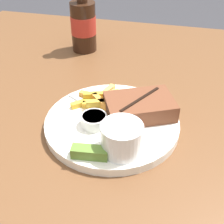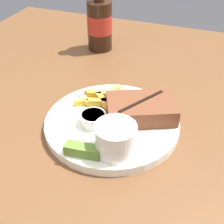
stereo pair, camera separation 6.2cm
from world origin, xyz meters
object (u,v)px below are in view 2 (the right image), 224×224
at_px(dinner_plate, 112,123).
at_px(dipping_sauce_cup, 93,118).
at_px(pickle_spear, 83,150).
at_px(fork_utensil, 92,104).
at_px(beer_bottle, 100,22).
at_px(coleslaw_cup, 115,137).
at_px(steak_portion, 141,109).
at_px(knife_utensil, 126,115).

distance_m(dinner_plate, dipping_sauce_cup, 0.04).
bearing_deg(pickle_spear, dipping_sauce_cup, 101.00).
bearing_deg(pickle_spear, fork_utensil, 107.83).
bearing_deg(beer_bottle, coleslaw_cup, -64.31).
height_order(dipping_sauce_cup, beer_bottle, beer_bottle).
bearing_deg(dinner_plate, beer_bottle, 115.98).
distance_m(steak_portion, fork_utensil, 0.11).
height_order(steak_portion, pickle_spear, steak_portion).
bearing_deg(beer_bottle, steak_portion, -54.78).
height_order(dinner_plate, pickle_spear, pickle_spear).
distance_m(knife_utensil, beer_bottle, 0.37).
height_order(steak_portion, coleslaw_cup, coleslaw_cup).
height_order(pickle_spear, fork_utensil, pickle_spear).
distance_m(coleslaw_cup, pickle_spear, 0.06).
bearing_deg(pickle_spear, dinner_plate, 82.94).
bearing_deg(steak_portion, coleslaw_cup, -96.79).
distance_m(dinner_plate, coleslaw_cup, 0.10).
distance_m(steak_portion, beer_bottle, 0.37).
height_order(coleslaw_cup, beer_bottle, beer_bottle).
xyz_separation_m(steak_portion, pickle_spear, (-0.06, -0.14, -0.01)).
height_order(dipping_sauce_cup, knife_utensil, dipping_sauce_cup).
relative_size(pickle_spear, knife_utensil, 0.41).
height_order(coleslaw_cup, knife_utensil, coleslaw_cup).
distance_m(pickle_spear, knife_utensil, 0.14).
xyz_separation_m(steak_portion, beer_bottle, (-0.21, 0.30, 0.04)).
xyz_separation_m(fork_utensil, knife_utensil, (0.08, -0.01, 0.00)).
bearing_deg(fork_utensil, beer_bottle, 139.74).
distance_m(coleslaw_cup, dipping_sauce_cup, 0.09).
bearing_deg(knife_utensil, pickle_spear, -175.66).
bearing_deg(fork_utensil, dipping_sauce_cup, -32.57).
xyz_separation_m(dinner_plate, knife_utensil, (0.02, 0.02, 0.01)).
xyz_separation_m(dipping_sauce_cup, knife_utensil, (0.05, 0.05, -0.01)).
height_order(dinner_plate, knife_utensil, knife_utensil).
xyz_separation_m(steak_portion, fork_utensil, (-0.11, 0.00, -0.02)).
xyz_separation_m(coleslaw_cup, dipping_sauce_cup, (-0.07, 0.06, -0.02)).
bearing_deg(coleslaw_cup, dipping_sauce_cup, 140.00).
relative_size(dinner_plate, steak_portion, 1.69).
xyz_separation_m(dipping_sauce_cup, fork_utensil, (-0.03, 0.06, -0.01)).
bearing_deg(dipping_sauce_cup, beer_bottle, 110.32).
bearing_deg(dinner_plate, fork_utensil, 149.23).
bearing_deg(steak_portion, fork_utensil, 178.45).
bearing_deg(fork_utensil, coleslaw_cup, -19.41).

